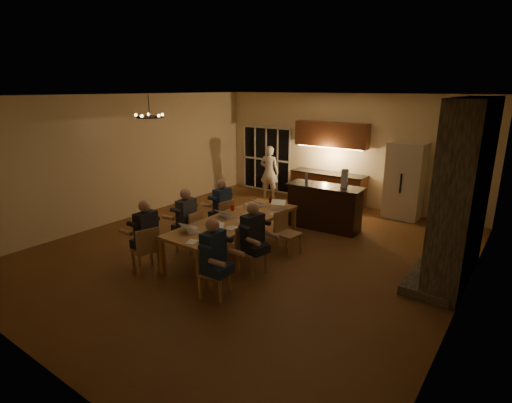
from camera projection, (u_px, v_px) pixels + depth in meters
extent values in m
plane|color=brown|center=(252.00, 250.00, 8.53)|extent=(9.00, 9.00, 0.00)
cube|color=beige|center=(344.00, 150.00, 11.61)|extent=(8.00, 0.04, 3.20)
cube|color=beige|center=(127.00, 157.00, 10.35)|extent=(0.04, 9.00, 3.20)
cube|color=beige|center=(473.00, 212.00, 5.82)|extent=(0.04, 9.00, 3.20)
cube|color=white|center=(252.00, 94.00, 7.64)|extent=(8.00, 9.00, 0.04)
cube|color=black|center=(266.00, 159.00, 13.24)|extent=(1.86, 0.08, 2.10)
cube|color=#6E6456|center=(464.00, 192.00, 6.94)|extent=(0.58, 2.50, 3.20)
cube|color=beige|center=(405.00, 181.00, 10.41)|extent=(0.90, 0.68, 2.00)
cube|color=tan|center=(235.00, 237.00, 8.26)|extent=(1.10, 3.20, 0.75)
cube|color=black|center=(324.00, 207.00, 9.73)|extent=(1.86, 0.78, 1.08)
imported|color=white|center=(269.00, 172.00, 12.41)|extent=(0.67, 0.52, 1.63)
torus|color=black|center=(150.00, 117.00, 8.38)|extent=(0.60, 0.60, 0.03)
cylinder|color=white|center=(219.00, 224.00, 7.75)|extent=(0.08, 0.08, 0.10)
cylinder|color=white|center=(256.00, 212.00, 8.47)|extent=(0.08, 0.08, 0.10)
cylinder|color=white|center=(246.00, 205.00, 8.95)|extent=(0.09, 0.09, 0.10)
cylinder|color=red|center=(206.00, 239.00, 6.95)|extent=(0.09, 0.09, 0.12)
cylinder|color=red|center=(233.00, 208.00, 8.74)|extent=(0.08, 0.08, 0.12)
cylinder|color=#B2B2B7|center=(213.00, 227.00, 7.54)|extent=(0.06, 0.06, 0.12)
cylinder|color=#3F0F0C|center=(270.00, 200.00, 9.33)|extent=(0.06, 0.06, 0.12)
cylinder|color=#B2B2B7|center=(262.00, 216.00, 8.18)|extent=(0.07, 0.07, 0.12)
cylinder|color=white|center=(232.00, 228.00, 7.61)|extent=(0.25, 0.25, 0.02)
cylinder|color=white|center=(191.00, 228.00, 7.61)|extent=(0.27, 0.27, 0.02)
cylinder|color=white|center=(274.00, 214.00, 8.46)|extent=(0.23, 0.23, 0.02)
cube|color=white|center=(192.00, 242.00, 6.94)|extent=(0.24, 0.27, 0.01)
cylinder|color=#99999E|center=(306.00, 178.00, 9.78)|extent=(0.07, 0.07, 0.24)
cube|color=silver|center=(345.00, 179.00, 9.29)|extent=(0.16, 0.16, 0.44)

